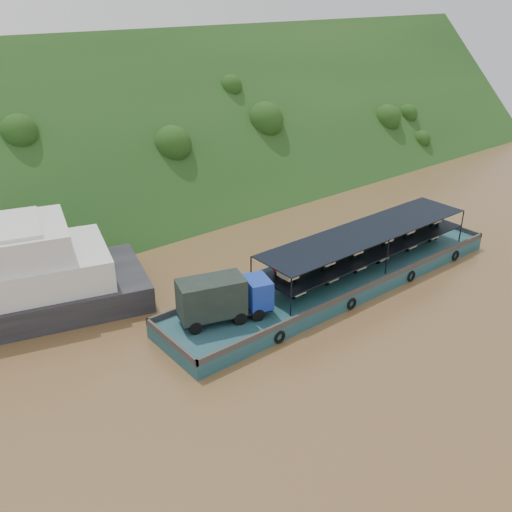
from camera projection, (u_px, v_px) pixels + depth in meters
ground at (295, 294)px, 50.51m from camera, size 160.00×160.00×0.00m
hillside at (113, 190)px, 75.83m from camera, size 140.00×39.60×39.60m
cargo_barge at (327, 279)px, 50.45m from camera, size 35.00×7.18×4.86m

